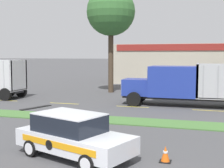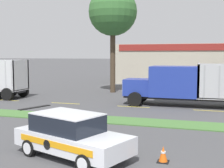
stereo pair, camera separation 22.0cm
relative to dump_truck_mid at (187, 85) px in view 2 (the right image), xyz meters
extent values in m
cube|color=#477538|center=(-1.54, -6.38, -1.52)|extent=(120.00, 1.94, 0.06)
cube|color=yellow|center=(-14.47, -1.41, -1.54)|extent=(2.40, 0.14, 0.01)
cube|color=yellow|center=(-9.07, -1.41, -1.54)|extent=(2.40, 0.14, 0.01)
cube|color=yellow|center=(-3.67, -1.41, -1.54)|extent=(2.40, 0.14, 0.01)
cube|color=yellow|center=(1.73, -1.41, -1.54)|extent=(2.40, 0.14, 0.01)
cube|color=silver|center=(-13.82, -0.29, 0.48)|extent=(0.16, 2.34, 2.55)
cube|color=#BCBCC1|center=(-14.43, -1.48, 0.48)|extent=(0.10, 0.04, 2.42)
cylinder|color=black|center=(-14.34, -1.44, -1.03)|extent=(1.03, 0.30, 1.03)
cylinder|color=black|center=(-14.34, 0.86, -1.03)|extent=(1.03, 0.30, 1.03)
cylinder|color=black|center=(-15.55, 0.86, -1.03)|extent=(1.03, 0.30, 1.03)
cube|color=black|center=(0.91, 0.00, -0.94)|extent=(11.08, 1.30, 0.18)
cube|color=#23389E|center=(-3.63, 0.00, -0.24)|extent=(2.00, 1.93, 1.22)
cube|color=#B7B7BC|center=(-4.66, 0.00, -0.24)|extent=(0.06, 1.65, 1.03)
cube|color=#23389E|center=(-0.96, 0.00, 0.26)|extent=(3.36, 2.36, 2.21)
cube|color=black|center=(-2.66, 0.00, 0.64)|extent=(0.04, 2.00, 1.00)
cylinder|color=silver|center=(0.82, -0.76, 0.94)|extent=(0.14, 0.14, 1.38)
cube|color=#B7B7BC|center=(0.80, 0.00, 0.38)|extent=(0.16, 2.36, 2.34)
cube|color=#A3A3A8|center=(1.20, -1.20, 0.38)|extent=(0.10, 0.04, 2.22)
cube|color=#A3A3A8|center=(2.15, -1.20, 0.38)|extent=(0.10, 0.04, 2.22)
cylinder|color=black|center=(-3.63, -1.16, -1.03)|extent=(1.04, 0.30, 1.04)
cylinder|color=black|center=(-3.63, 1.16, -1.03)|extent=(1.04, 0.30, 1.04)
cube|color=silver|center=(-3.13, -12.92, -0.93)|extent=(4.81, 3.25, 0.63)
cube|color=black|center=(-3.38, -12.83, -0.30)|extent=(2.85, 2.36, 0.62)
cube|color=silver|center=(-3.38, -12.83, 0.03)|extent=(2.85, 2.36, 0.04)
cube|color=black|center=(-5.12, -12.20, 0.07)|extent=(0.69, 1.46, 0.03)
cube|color=orange|center=(-3.44, -13.81, -0.86)|extent=(3.34, 1.22, 0.22)
cylinder|color=black|center=(-3.76, -13.69, -0.93)|extent=(0.33, 0.13, 0.35)
cylinder|color=black|center=(-2.13, -14.23, -1.24)|extent=(0.65, 0.40, 0.61)
cylinder|color=silver|center=(-2.17, -14.33, -1.24)|extent=(0.41, 0.16, 0.43)
cylinder|color=black|center=(-1.53, -12.56, -1.24)|extent=(0.65, 0.40, 0.61)
cylinder|color=silver|center=(-1.50, -12.46, -1.24)|extent=(0.41, 0.16, 0.43)
cylinder|color=black|center=(-4.72, -13.29, -1.24)|extent=(0.65, 0.40, 0.61)
cylinder|color=silver|center=(-4.76, -13.39, -1.24)|extent=(0.41, 0.16, 0.43)
cylinder|color=black|center=(-4.12, -11.62, -1.24)|extent=(0.65, 0.40, 0.61)
cylinder|color=silver|center=(-4.08, -11.52, -1.24)|extent=(0.41, 0.16, 0.43)
cube|color=black|center=(0.09, -12.45, -1.53)|extent=(0.40, 0.40, 0.03)
cone|color=#EA5B14|center=(0.09, -12.45, -1.25)|extent=(0.31, 0.31, 0.54)
cylinder|color=white|center=(0.09, -12.45, -1.19)|extent=(0.17, 0.17, 0.06)
cylinder|color=#473828|center=(-7.75, 6.57, 1.79)|extent=(0.52, 0.52, 6.68)
sphere|color=#386B33|center=(-7.75, 6.57, 6.44)|extent=(4.77, 4.77, 4.77)
camera|label=1|loc=(1.39, -23.13, 2.17)|focal=50.00mm
camera|label=2|loc=(1.60, -23.07, 2.17)|focal=50.00mm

